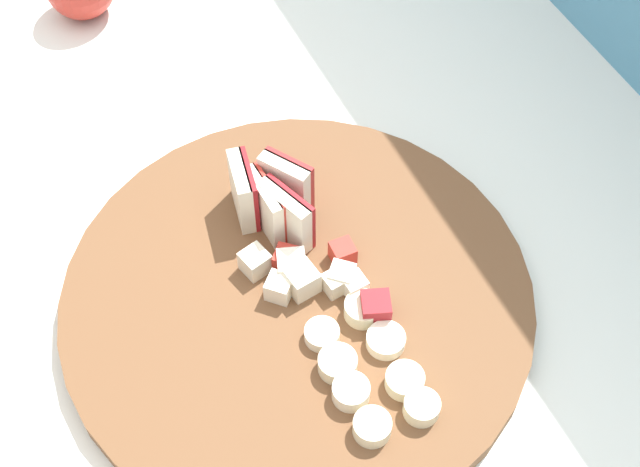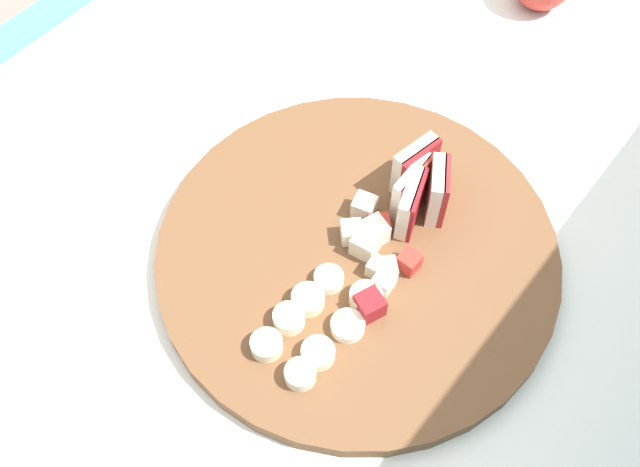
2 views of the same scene
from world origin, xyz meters
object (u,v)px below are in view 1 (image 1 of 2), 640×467
at_px(cutting_board, 297,300).
at_px(banana_slice_rows, 370,368).
at_px(apple_wedge_fan, 271,199).
at_px(apple_dice_pile, 314,277).

bearing_deg(cutting_board, banana_slice_rows, 13.17).
xyz_separation_m(apple_wedge_fan, banana_slice_rows, (0.16, 0.01, -0.02)).
bearing_deg(apple_wedge_fan, apple_dice_pile, 2.99).
bearing_deg(banana_slice_rows, cutting_board, -166.83).
relative_size(cutting_board, apple_wedge_fan, 4.25).
bearing_deg(apple_wedge_fan, cutting_board, -9.16).
relative_size(apple_wedge_fan, apple_dice_pile, 0.87).
distance_m(apple_dice_pile, banana_slice_rows, 0.09).
bearing_deg(apple_dice_pile, cutting_board, -78.94).
height_order(cutting_board, apple_wedge_fan, apple_wedge_fan).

